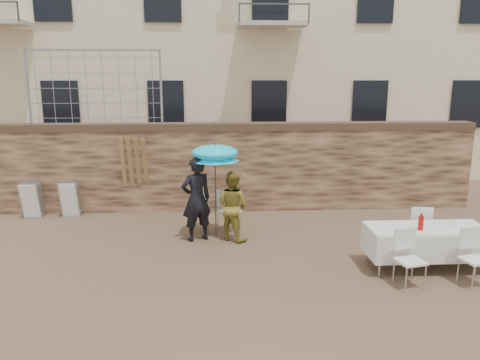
{
  "coord_description": "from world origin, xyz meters",
  "views": [
    {
      "loc": [
        -0.05,
        -6.76,
        3.43
      ],
      "look_at": [
        0.4,
        2.2,
        1.4
      ],
      "focal_mm": 35.0,
      "sensor_mm": 36.0,
      "label": 1
    }
  ],
  "objects_px": {
    "table_chair_back": "(418,228)",
    "table_chair_front_left": "(410,260)",
    "woman_dress": "(232,206)",
    "umbrella": "(215,156)",
    "man_suit": "(196,199)",
    "chair_stack_left": "(35,198)",
    "soda_bottle": "(421,223)",
    "table_chair_front_right": "(476,258)",
    "chair_stack_right": "(72,197)",
    "couple_chair_left": "(198,211)",
    "banquet_table": "(427,230)",
    "couple_chair_right": "(229,210)"
  },
  "relations": [
    {
      "from": "table_chair_back",
      "to": "table_chair_front_left",
      "type": "bearing_deg",
      "value": 73.08
    },
    {
      "from": "woman_dress",
      "to": "umbrella",
      "type": "relative_size",
      "value": 0.77
    },
    {
      "from": "man_suit",
      "to": "woman_dress",
      "type": "xyz_separation_m",
      "value": [
        0.75,
        0.0,
        -0.15
      ]
    },
    {
      "from": "chair_stack_left",
      "to": "table_chair_front_left",
      "type": "bearing_deg",
      "value": -29.86
    },
    {
      "from": "chair_stack_left",
      "to": "table_chair_back",
      "type": "bearing_deg",
      "value": -18.57
    },
    {
      "from": "man_suit",
      "to": "woman_dress",
      "type": "distance_m",
      "value": 0.77
    },
    {
      "from": "soda_bottle",
      "to": "table_chair_back",
      "type": "height_order",
      "value": "soda_bottle"
    },
    {
      "from": "table_chair_front_right",
      "to": "chair_stack_right",
      "type": "bearing_deg",
      "value": 137.77
    },
    {
      "from": "soda_bottle",
      "to": "table_chair_front_left",
      "type": "bearing_deg",
      "value": -123.69
    },
    {
      "from": "couple_chair_left",
      "to": "table_chair_front_left",
      "type": "height_order",
      "value": "same"
    },
    {
      "from": "soda_bottle",
      "to": "chair_stack_right",
      "type": "xyz_separation_m",
      "value": [
        -7.13,
        3.78,
        -0.45
      ]
    },
    {
      "from": "banquet_table",
      "to": "table_chair_back",
      "type": "relative_size",
      "value": 2.19
    },
    {
      "from": "banquet_table",
      "to": "couple_chair_left",
      "type": "bearing_deg",
      "value": 151.8
    },
    {
      "from": "couple_chair_right",
      "to": "table_chair_front_right",
      "type": "height_order",
      "value": "same"
    },
    {
      "from": "couple_chair_right",
      "to": "chair_stack_right",
      "type": "distance_m",
      "value": 4.11
    },
    {
      "from": "couple_chair_right",
      "to": "soda_bottle",
      "type": "bearing_deg",
      "value": -179.96
    },
    {
      "from": "table_chair_back",
      "to": "couple_chair_left",
      "type": "bearing_deg",
      "value": -7.81
    },
    {
      "from": "man_suit",
      "to": "table_chair_back",
      "type": "bearing_deg",
      "value": 143.92
    },
    {
      "from": "couple_chair_right",
      "to": "woman_dress",
      "type": "bearing_deg",
      "value": 131.34
    },
    {
      "from": "umbrella",
      "to": "chair_stack_right",
      "type": "bearing_deg",
      "value": 152.6
    },
    {
      "from": "couple_chair_right",
      "to": "table_chair_front_left",
      "type": "relative_size",
      "value": 1.0
    },
    {
      "from": "banquet_table",
      "to": "table_chair_back",
      "type": "bearing_deg",
      "value": 75.96
    },
    {
      "from": "table_chair_front_left",
      "to": "table_chair_back",
      "type": "relative_size",
      "value": 1.0
    },
    {
      "from": "woman_dress",
      "to": "chair_stack_right",
      "type": "height_order",
      "value": "woman_dress"
    },
    {
      "from": "couple_chair_right",
      "to": "couple_chair_left",
      "type": "bearing_deg",
      "value": 36.15
    },
    {
      "from": "man_suit",
      "to": "couple_chair_right",
      "type": "relative_size",
      "value": 1.86
    },
    {
      "from": "man_suit",
      "to": "banquet_table",
      "type": "bearing_deg",
      "value": 133.38
    },
    {
      "from": "woman_dress",
      "to": "chair_stack_right",
      "type": "relative_size",
      "value": 1.6
    },
    {
      "from": "banquet_table",
      "to": "chair_stack_left",
      "type": "relative_size",
      "value": 2.28
    },
    {
      "from": "man_suit",
      "to": "table_chair_back",
      "type": "xyz_separation_m",
      "value": [
        4.37,
        -0.89,
        -0.41
      ]
    },
    {
      "from": "chair_stack_right",
      "to": "woman_dress",
      "type": "bearing_deg",
      "value": -26.45
    },
    {
      "from": "table_chair_back",
      "to": "chair_stack_right",
      "type": "bearing_deg",
      "value": -10.23
    },
    {
      "from": "soda_bottle",
      "to": "chair_stack_right",
      "type": "bearing_deg",
      "value": 152.06
    },
    {
      "from": "couple_chair_left",
      "to": "table_chair_front_left",
      "type": "bearing_deg",
      "value": 118.5
    },
    {
      "from": "couple_chair_right",
      "to": "table_chair_front_right",
      "type": "distance_m",
      "value": 4.97
    },
    {
      "from": "man_suit",
      "to": "banquet_table",
      "type": "distance_m",
      "value": 4.5
    },
    {
      "from": "couple_chair_right",
      "to": "banquet_table",
      "type": "xyz_separation_m",
      "value": [
        3.47,
        -2.24,
        0.25
      ]
    },
    {
      "from": "couple_chair_left",
      "to": "chair_stack_right",
      "type": "bearing_deg",
      "value": -45.42
    },
    {
      "from": "couple_chair_right",
      "to": "table_chair_back",
      "type": "height_order",
      "value": "same"
    },
    {
      "from": "woman_dress",
      "to": "banquet_table",
      "type": "height_order",
      "value": "woman_dress"
    },
    {
      "from": "woman_dress",
      "to": "table_chair_back",
      "type": "relative_size",
      "value": 1.54
    },
    {
      "from": "woman_dress",
      "to": "table_chair_front_right",
      "type": "relative_size",
      "value": 1.54
    },
    {
      "from": "couple_chair_left",
      "to": "banquet_table",
      "type": "bearing_deg",
      "value": 130.2
    },
    {
      "from": "man_suit",
      "to": "banquet_table",
      "type": "height_order",
      "value": "man_suit"
    },
    {
      "from": "man_suit",
      "to": "woman_dress",
      "type": "relative_size",
      "value": 1.21
    },
    {
      "from": "soda_bottle",
      "to": "table_chair_front_left",
      "type": "xyz_separation_m",
      "value": [
        -0.4,
        -0.6,
        -0.43
      ]
    },
    {
      "from": "soda_bottle",
      "to": "table_chair_back",
      "type": "xyz_separation_m",
      "value": [
        0.4,
        0.95,
        -0.43
      ]
    },
    {
      "from": "umbrella",
      "to": "table_chair_front_left",
      "type": "distance_m",
      "value": 4.27
    },
    {
      "from": "umbrella",
      "to": "table_chair_front_right",
      "type": "distance_m",
      "value": 5.14
    },
    {
      "from": "woman_dress",
      "to": "table_chair_front_left",
      "type": "distance_m",
      "value": 3.74
    }
  ]
}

